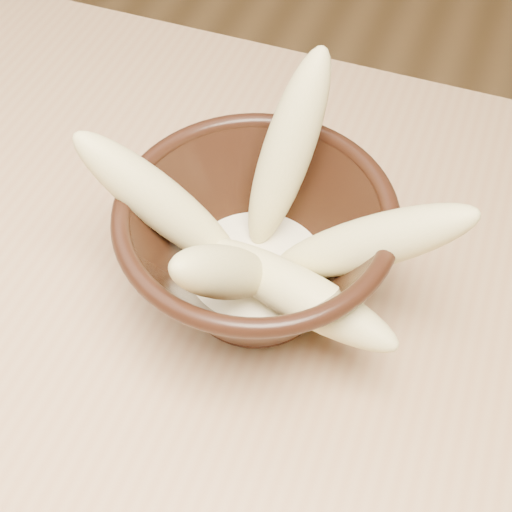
# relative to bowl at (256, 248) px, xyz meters

# --- Properties ---
(bowl) EXTENTS (0.19, 0.19, 0.10)m
(bowl) POSITION_rel_bowl_xyz_m (0.00, 0.00, 0.00)
(bowl) COLOR black
(bowl) RESTS_ON table
(milk_puddle) EXTENTS (0.11, 0.11, 0.01)m
(milk_puddle) POSITION_rel_bowl_xyz_m (0.00, 0.00, -0.03)
(milk_puddle) COLOR #FFF2CD
(milk_puddle) RESTS_ON bowl
(banana_upright) EXTENTS (0.06, 0.11, 0.15)m
(banana_upright) POSITION_rel_bowl_xyz_m (0.00, 0.05, 0.05)
(banana_upright) COLOR #D8CC80
(banana_upright) RESTS_ON bowl
(banana_left) EXTENTS (0.13, 0.05, 0.13)m
(banana_left) POSITION_rel_bowl_xyz_m (-0.07, -0.01, 0.03)
(banana_left) COLOR #D8CC80
(banana_left) RESTS_ON bowl
(banana_right) EXTENTS (0.15, 0.05, 0.12)m
(banana_right) POSITION_rel_bowl_xyz_m (0.08, 0.01, 0.03)
(banana_right) COLOR #D8CC80
(banana_right) RESTS_ON bowl
(banana_across) EXTENTS (0.16, 0.08, 0.05)m
(banana_across) POSITION_rel_bowl_xyz_m (0.04, -0.03, 0.00)
(banana_across) COLOR #D8CC80
(banana_across) RESTS_ON bowl
(banana_front) EXTENTS (0.07, 0.11, 0.12)m
(banana_front) POSITION_rel_bowl_xyz_m (-0.00, -0.04, 0.03)
(banana_front) COLOR #D8CC80
(banana_front) RESTS_ON bowl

